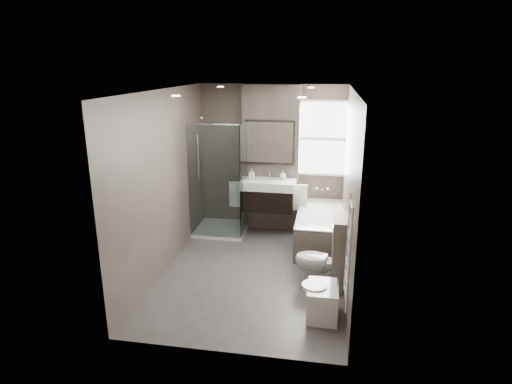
% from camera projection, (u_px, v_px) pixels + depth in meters
% --- Properties ---
extents(room, '(2.70, 3.90, 2.70)m').
position_uv_depth(room, '(254.00, 186.00, 5.95)').
color(room, '#4A4644').
rests_on(room, ground).
extents(vanity_pier, '(1.00, 0.25, 2.60)m').
position_uv_depth(vanity_pier, '(271.00, 159.00, 7.63)').
color(vanity_pier, '#514840').
rests_on(vanity_pier, ground).
extents(vanity, '(0.95, 0.47, 0.66)m').
position_uv_depth(vanity, '(268.00, 195.00, 7.46)').
color(vanity, black).
rests_on(vanity, vanity_pier).
extents(mirror_cabinet, '(0.86, 0.08, 0.76)m').
position_uv_depth(mirror_cabinet, '(270.00, 142.00, 7.38)').
color(mirror_cabinet, black).
rests_on(mirror_cabinet, vanity_pier).
extents(towel_left, '(0.24, 0.06, 0.44)m').
position_uv_depth(towel_left, '(236.00, 194.00, 7.54)').
color(towel_left, white).
rests_on(towel_left, vanity_pier).
extents(towel_right, '(0.24, 0.06, 0.44)m').
position_uv_depth(towel_right, '(300.00, 198.00, 7.35)').
color(towel_right, white).
rests_on(towel_right, vanity_pier).
extents(shower_enclosure, '(0.90, 0.90, 2.00)m').
position_uv_depth(shower_enclosure, '(225.00, 207.00, 7.58)').
color(shower_enclosure, white).
rests_on(shower_enclosure, ground).
extents(bathtub, '(0.75, 1.60, 0.57)m').
position_uv_depth(bathtub, '(320.00, 227.00, 7.12)').
color(bathtub, '#514840').
rests_on(bathtub, ground).
extents(window, '(0.98, 0.06, 1.33)m').
position_uv_depth(window, '(323.00, 139.00, 7.47)').
color(window, white).
rests_on(window, room).
extents(toilet, '(0.75, 0.49, 0.71)m').
position_uv_depth(toilet, '(320.00, 261.00, 5.80)').
color(toilet, white).
rests_on(toilet, ground).
extents(cistern_box, '(0.19, 0.55, 1.00)m').
position_uv_depth(cistern_box, '(339.00, 252.00, 5.75)').
color(cistern_box, '#514840').
rests_on(cistern_box, ground).
extents(bidet, '(0.43, 0.50, 0.52)m').
position_uv_depth(bidet, '(322.00, 301.00, 5.12)').
color(bidet, white).
rests_on(bidet, ground).
extents(towel_radiator, '(0.03, 0.49, 1.10)m').
position_uv_depth(towel_radiator, '(348.00, 252.00, 4.29)').
color(towel_radiator, silver).
rests_on(towel_radiator, room).
extents(soap_bottle_a, '(0.09, 0.09, 0.19)m').
position_uv_depth(soap_bottle_a, '(252.00, 174.00, 7.40)').
color(soap_bottle_a, white).
rests_on(soap_bottle_a, vanity).
extents(soap_bottle_b, '(0.12, 0.12, 0.15)m').
position_uv_depth(soap_bottle_b, '(283.00, 175.00, 7.44)').
color(soap_bottle_b, white).
rests_on(soap_bottle_b, vanity).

